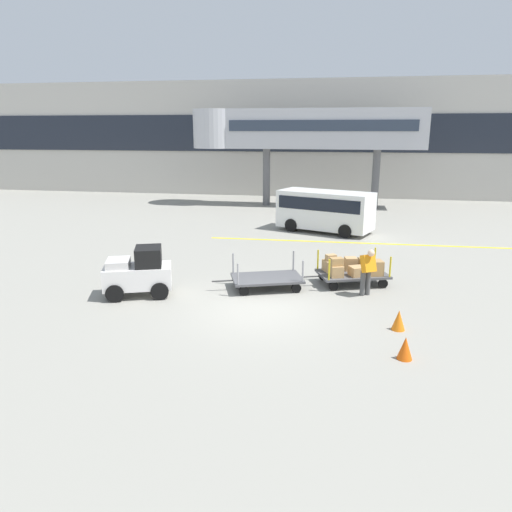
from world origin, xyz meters
name	(u,v)px	position (x,y,z in m)	size (l,w,h in m)	color
ground_plane	(259,309)	(0.00, 0.00, 0.00)	(120.00, 120.00, 0.00)	gray
apron_lead_line	(371,243)	(3.73, 9.27, 0.00)	(15.36, 0.20, 0.01)	yellow
terminal_building	(315,139)	(0.00, 25.98, 4.45)	(59.91, 2.51, 8.88)	#BCB7AD
jet_bridge	(297,130)	(-0.89, 19.99, 5.15)	(15.55, 3.00, 6.51)	#B7B7BC
baggage_tug	(139,273)	(-4.01, 0.57, 0.75)	(2.35, 1.79, 1.58)	white
baggage_cart_lead	(267,279)	(-0.08, 1.95, 0.35)	(3.07, 2.08, 1.10)	#4C4C4F
baggage_cart_middle	(353,269)	(2.75, 2.94, 0.53)	(3.07, 2.08, 1.10)	#4C4C4F
baggage_handler	(367,270)	(3.17, 1.80, 0.87)	(0.56, 0.57, 1.56)	#4C4C4C
shuttle_van	(325,208)	(1.46, 11.62, 1.23)	(5.16, 3.52, 2.10)	white
safety_cone_near	(405,348)	(3.86, -2.53, 0.28)	(0.36, 0.36, 0.55)	#EA590F
safety_cone_far	(399,320)	(3.90, -0.82, 0.28)	(0.36, 0.36, 0.55)	orange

